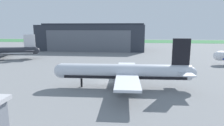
# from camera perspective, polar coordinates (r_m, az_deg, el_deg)

# --- Properties ---
(ground_plane) EXTENTS (440.00, 440.00, 0.00)m
(ground_plane) POSITION_cam_1_polar(r_m,az_deg,el_deg) (57.96, -2.09, -5.63)
(ground_plane) COLOR slate
(grass_field_strip) EXTENTS (440.00, 56.00, 0.08)m
(grass_field_strip) POSITION_cam_1_polar(r_m,az_deg,el_deg) (237.47, 4.08, 6.50)
(grass_field_strip) COLOR #347240
(grass_field_strip) RESTS_ON ground_plane
(maintenance_hangar) EXTENTS (75.00, 31.09, 19.21)m
(maintenance_hangar) POSITION_cam_1_polar(r_m,az_deg,el_deg) (144.77, -5.83, 7.62)
(maintenance_hangar) COLOR #2D333D
(maintenance_hangar) RESTS_ON ground_plane
(airliner_near_left) EXTENTS (37.98, 30.07, 13.34)m
(airliner_near_left) POSITION_cam_1_polar(r_m,az_deg,el_deg) (51.49, 3.61, -2.76)
(airliner_near_left) COLOR silver
(airliner_near_left) RESTS_ON ground_plane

